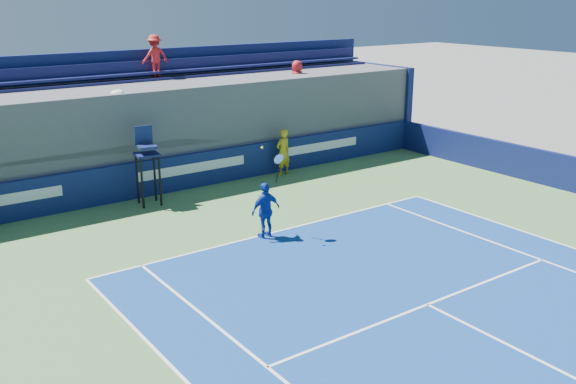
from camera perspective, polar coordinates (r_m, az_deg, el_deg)
ball_person at (r=23.32m, az=-0.44°, el=3.58°), size 0.67×0.48×1.70m
back_hoarding at (r=22.04m, az=-8.52°, el=1.88°), size 20.40×0.21×1.20m
umpire_chair at (r=20.27m, az=-12.44°, el=3.03°), size 0.79×0.79×2.48m
tennis_player at (r=17.26m, az=-1.99°, el=-1.60°), size 0.95×0.42×2.57m
stadium_seating at (r=23.55m, az=-10.99°, el=5.84°), size 21.00×4.05×4.95m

